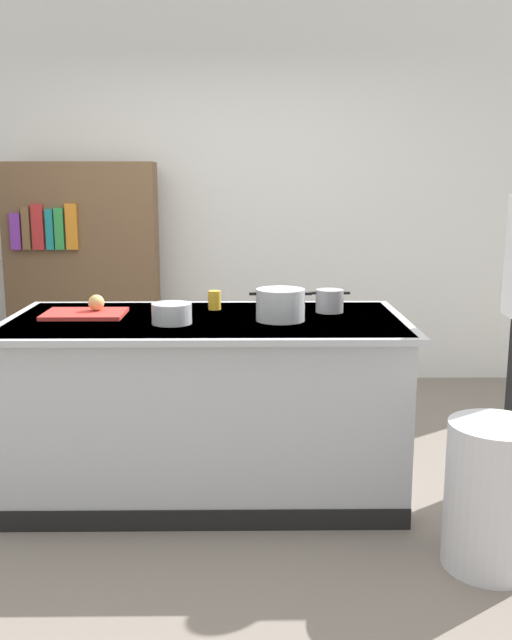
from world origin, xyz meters
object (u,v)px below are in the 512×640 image
at_px(stock_pot, 280,305).
at_px(bookshelf, 84,278).
at_px(onion, 96,303).
at_px(mixing_bowl, 172,313).
at_px(sauce_pan, 330,301).
at_px(trash_bin, 493,496).
at_px(juice_cup, 214,300).

height_order(stock_pot, bookshelf, bookshelf).
distance_m(onion, mixing_bowl, 0.47).
relative_size(sauce_pan, bookshelf, 0.12).
xyz_separation_m(mixing_bowl, bookshelf, (-0.86, 1.93, -0.10)).
height_order(stock_pot, sauce_pan, stock_pot).
bearing_deg(sauce_pan, bookshelf, 135.10).
relative_size(sauce_pan, trash_bin, 0.34).
xyz_separation_m(stock_pot, trash_bin, (0.84, -0.70, -0.67)).
relative_size(mixing_bowl, trash_bin, 0.31).
height_order(juice_cup, bookshelf, bookshelf).
bearing_deg(sauce_pan, juice_cup, 172.35).
distance_m(sauce_pan, bookshelf, 2.33).
xyz_separation_m(onion, juice_cup, (0.59, 0.13, -0.01)).
xyz_separation_m(stock_pot, mixing_bowl, (-0.52, -0.07, -0.03)).
distance_m(onion, sauce_pan, 1.19).
height_order(onion, trash_bin, onion).
distance_m(mixing_bowl, bookshelf, 2.12).
xyz_separation_m(onion, bookshelf, (-0.46, 1.69, -0.11)).
bearing_deg(juice_cup, sauce_pan, -7.65).
bearing_deg(stock_pot, trash_bin, -39.65).
relative_size(stock_pot, sauce_pan, 1.45).
xyz_separation_m(onion, mixing_bowl, (0.41, -0.23, -0.01)).
relative_size(stock_pot, trash_bin, 0.49).
xyz_separation_m(juice_cup, trash_bin, (1.17, -0.99, -0.64)).
bearing_deg(onion, stock_pot, -10.00).
distance_m(onion, juice_cup, 0.61).
height_order(sauce_pan, bookshelf, bookshelf).
xyz_separation_m(sauce_pan, juice_cup, (-0.60, 0.08, -0.01)).
bearing_deg(stock_pot, juice_cup, 138.45).
xyz_separation_m(juice_cup, bookshelf, (-1.05, 1.56, -0.10)).
bearing_deg(juice_cup, onion, -167.39).
bearing_deg(trash_bin, mixing_bowl, 155.28).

